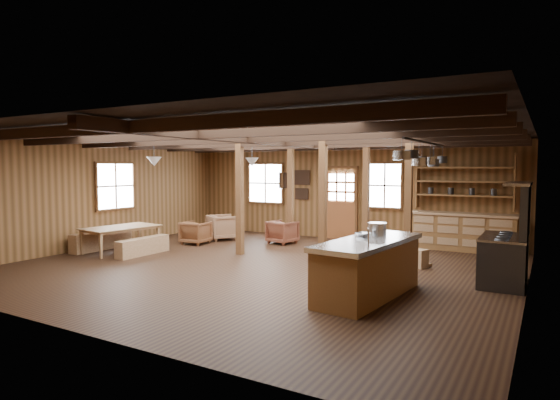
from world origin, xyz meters
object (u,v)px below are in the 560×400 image
kitchen_island (368,268)px  armchair_c (223,227)px  dining_table (122,239)px  armchair_b (283,232)px  commercial_range (507,251)px  armchair_a (196,233)px

kitchen_island → armchair_c: kitchen_island is taller
dining_table → armchair_b: size_ratio=2.57×
armchair_c → kitchen_island: bearing=-178.5°
commercial_range → armchair_a: commercial_range is taller
dining_table → armchair_a: dining_table is taller
commercial_range → armchair_b: (-5.74, 1.94, -0.29)m
commercial_range → dining_table: bearing=-172.1°
kitchen_island → dining_table: bearing=179.3°
armchair_b → dining_table: bearing=58.0°
dining_table → armchair_a: 2.04m
kitchen_island → armchair_a: (-5.89, 2.68, -0.16)m
commercial_range → armchair_a: (-7.78, 0.70, -0.29)m
kitchen_island → armchair_c: size_ratio=3.21×
armchair_a → dining_table: bearing=63.0°
armchair_c → armchair_a: bearing=114.4°
commercial_range → dining_table: 8.64m
kitchen_island → commercial_range: 2.75m
dining_table → armchair_c: 3.04m
armchair_a → armchair_b: bearing=-153.4°
armchair_b → armchair_a: bearing=41.3°
dining_table → armchair_c: size_ratio=2.24×
dining_table → armchair_a: size_ratio=2.62×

